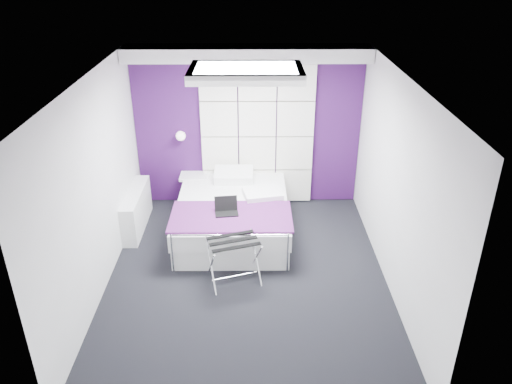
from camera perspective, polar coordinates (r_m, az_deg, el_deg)
floor at (r=6.63m, az=-1.00°, el=-9.68°), size 4.40×4.40×0.00m
ceiling at (r=5.51m, az=-1.21°, el=12.69°), size 4.40×4.40×0.00m
wall_back at (r=7.99m, az=-0.94°, el=7.43°), size 3.60×0.00×3.60m
wall_left at (r=6.24m, az=-17.85°, el=0.38°), size 0.00×4.40×4.40m
wall_right at (r=6.20m, az=15.78°, el=0.50°), size 0.00×4.40×4.40m
accent_wall at (r=7.98m, az=-0.94°, el=7.40°), size 3.58×0.02×2.58m
soffit at (r=7.43m, az=-1.03°, el=15.56°), size 3.58×0.50×0.20m
headboard at (r=7.98m, az=0.15°, el=6.41°), size 1.80×0.08×2.30m
skylight at (r=6.10m, az=-1.14°, el=13.59°), size 1.36×0.86×0.12m
wall_lamp at (r=7.96m, az=-8.57°, el=6.45°), size 0.15×0.15×0.15m
radiator at (r=7.77m, az=-13.50°, el=-1.99°), size 0.22×1.20×0.60m
bed at (r=7.43m, az=-2.68°, el=-2.62°), size 1.67×2.01×0.71m
nightstand at (r=8.17m, az=-7.16°, el=1.81°), size 0.43×0.33×0.05m
luggage_rack at (r=6.40m, az=-2.54°, el=-7.86°), size 0.62×0.45×0.61m
laptop at (r=6.92m, az=-3.37°, el=-1.92°), size 0.32×0.23×0.23m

